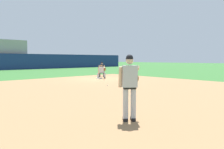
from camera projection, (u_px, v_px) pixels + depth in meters
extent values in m
plane|color=#336B2D|center=(99.00, 79.00, 19.13)|extent=(160.00, 160.00, 0.00)
cube|color=#9E754C|center=(106.00, 89.00, 12.62)|extent=(18.00, 18.00, 0.01)
cube|color=white|center=(99.00, 78.00, 19.13)|extent=(0.38, 0.38, 0.09)
sphere|color=white|center=(108.00, 85.00, 14.15)|extent=(0.07, 0.07, 0.07)
cube|color=black|center=(125.00, 119.00, 6.12)|extent=(0.24, 0.27, 0.09)
cylinder|color=#B2B2B7|center=(126.00, 104.00, 6.05)|extent=(0.15, 0.15, 0.84)
cube|color=black|center=(133.00, 119.00, 6.15)|extent=(0.24, 0.27, 0.09)
cylinder|color=#B2B2B7|center=(133.00, 103.00, 6.08)|extent=(0.15, 0.15, 0.84)
cube|color=black|center=(130.00, 88.00, 6.03)|extent=(0.39, 0.36, 0.06)
cube|color=#B2B2B7|center=(130.00, 76.00, 6.01)|extent=(0.46, 0.43, 0.60)
sphere|color=#DBB28E|center=(130.00, 61.00, 6.00)|extent=(0.21, 0.21, 0.21)
sphere|color=black|center=(130.00, 58.00, 5.99)|extent=(0.20, 0.20, 0.20)
cube|color=black|center=(129.00, 59.00, 6.08)|extent=(0.20, 0.19, 0.02)
cylinder|color=#DBB28E|center=(120.00, 77.00, 6.05)|extent=(0.18, 0.21, 0.59)
cylinder|color=#DBB28E|center=(136.00, 72.00, 6.33)|extent=(0.38, 0.48, 0.41)
ellipsoid|color=brown|center=(135.00, 78.00, 6.42)|extent=(0.34, 0.36, 0.34)
cube|color=black|center=(105.00, 78.00, 19.47)|extent=(0.24, 0.27, 0.09)
cylinder|color=#B2B2B7|center=(105.00, 75.00, 19.49)|extent=(0.15, 0.15, 0.40)
cube|color=black|center=(98.00, 78.00, 19.41)|extent=(0.24, 0.27, 0.09)
cylinder|color=#B2B2B7|center=(98.00, 75.00, 19.43)|extent=(0.15, 0.15, 0.40)
cube|color=black|center=(101.00, 73.00, 19.45)|extent=(0.39, 0.36, 0.06)
cube|color=#B2B2B7|center=(101.00, 70.00, 19.43)|extent=(0.46, 0.43, 0.52)
sphere|color=tan|center=(101.00, 65.00, 19.38)|extent=(0.21, 0.21, 0.21)
sphere|color=black|center=(101.00, 65.00, 19.37)|extent=(0.20, 0.20, 0.20)
cube|color=black|center=(101.00, 65.00, 19.29)|extent=(0.20, 0.19, 0.02)
cylinder|color=tan|center=(105.00, 68.00, 19.03)|extent=(0.42, 0.52, 0.24)
cylinder|color=tan|center=(99.00, 70.00, 19.31)|extent=(0.21, 0.24, 0.58)
ellipsoid|color=brown|center=(105.00, 69.00, 18.82)|extent=(0.29, 0.29, 0.35)
cube|color=black|center=(104.00, 76.00, 21.34)|extent=(0.25, 0.27, 0.09)
cylinder|color=#515154|center=(104.00, 73.00, 21.35)|extent=(0.15, 0.15, 0.50)
cube|color=black|center=(100.00, 76.00, 21.30)|extent=(0.25, 0.27, 0.09)
cylinder|color=#515154|center=(100.00, 73.00, 21.32)|extent=(0.15, 0.15, 0.50)
cube|color=black|center=(102.00, 71.00, 21.32)|extent=(0.39, 0.37, 0.06)
cube|color=#232326|center=(102.00, 68.00, 21.30)|extent=(0.46, 0.43, 0.54)
sphere|color=tan|center=(102.00, 64.00, 21.25)|extent=(0.21, 0.21, 0.21)
sphere|color=black|center=(102.00, 63.00, 21.24)|extent=(0.20, 0.20, 0.20)
cube|color=black|center=(102.00, 63.00, 21.15)|extent=(0.20, 0.19, 0.02)
cylinder|color=tan|center=(104.00, 68.00, 21.18)|extent=(0.27, 0.31, 0.56)
cylinder|color=tan|center=(99.00, 68.00, 21.13)|extent=(0.27, 0.31, 0.56)
cube|color=navy|center=(12.00, 62.00, 35.05)|extent=(48.00, 0.50, 2.60)
cube|color=gray|center=(5.00, 55.00, 37.08)|extent=(5.89, 4.20, 4.90)
cube|color=gray|center=(8.00, 53.00, 36.14)|extent=(5.49, 0.85, 0.06)
cube|color=#286B42|center=(1.00, 52.00, 35.24)|extent=(0.47, 0.20, 0.44)
cube|color=#286B42|center=(4.00, 52.00, 35.62)|extent=(0.47, 0.20, 0.44)
cube|color=#286B42|center=(8.00, 52.00, 36.01)|extent=(0.47, 0.20, 0.44)
cube|color=#286B42|center=(12.00, 52.00, 36.39)|extent=(0.47, 0.20, 0.44)
cube|color=#286B42|center=(15.00, 52.00, 36.78)|extent=(0.47, 0.20, 0.44)
cube|color=#286B42|center=(19.00, 52.00, 37.17)|extent=(0.47, 0.20, 0.44)
cube|color=#286B42|center=(22.00, 52.00, 37.55)|extent=(0.47, 0.20, 0.44)
cube|color=gray|center=(6.00, 50.00, 36.72)|extent=(5.49, 0.85, 0.06)
cube|color=#286B42|center=(3.00, 48.00, 36.20)|extent=(0.47, 0.20, 0.44)
cube|color=#286B42|center=(6.00, 49.00, 36.59)|extent=(0.47, 0.20, 0.44)
cube|color=#286B42|center=(10.00, 49.00, 36.97)|extent=(0.47, 0.20, 0.44)
cube|color=#286B42|center=(13.00, 49.00, 37.36)|extent=(0.47, 0.20, 0.44)
cube|color=#286B42|center=(17.00, 49.00, 37.75)|extent=(0.47, 0.20, 0.44)
cube|color=#286B42|center=(20.00, 49.00, 38.13)|extent=(0.47, 0.20, 0.44)
cube|color=gray|center=(4.00, 47.00, 37.30)|extent=(5.49, 0.85, 0.06)
cube|color=#286B42|center=(1.00, 45.00, 36.78)|extent=(0.47, 0.20, 0.44)
cube|color=#286B42|center=(5.00, 45.00, 37.17)|extent=(0.47, 0.20, 0.44)
cube|color=#286B42|center=(8.00, 46.00, 37.55)|extent=(0.47, 0.20, 0.44)
cube|color=#286B42|center=(11.00, 46.00, 37.94)|extent=(0.47, 0.20, 0.44)
cube|color=#286B42|center=(15.00, 46.00, 38.32)|extent=(0.47, 0.20, 0.44)
cube|color=#286B42|center=(18.00, 46.00, 38.71)|extent=(0.47, 0.20, 0.44)
cube|color=gray|center=(3.00, 44.00, 37.87)|extent=(5.49, 0.85, 0.06)
cube|color=#286B42|center=(3.00, 42.00, 37.75)|extent=(0.47, 0.20, 0.44)
cube|color=#286B42|center=(6.00, 43.00, 38.13)|extent=(0.47, 0.20, 0.44)
cube|color=#286B42|center=(10.00, 43.00, 38.52)|extent=(0.47, 0.20, 0.44)
cube|color=#286B42|center=(13.00, 43.00, 38.90)|extent=(0.47, 0.20, 0.44)
cube|color=#286B42|center=(16.00, 43.00, 39.29)|extent=(0.47, 0.20, 0.44)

